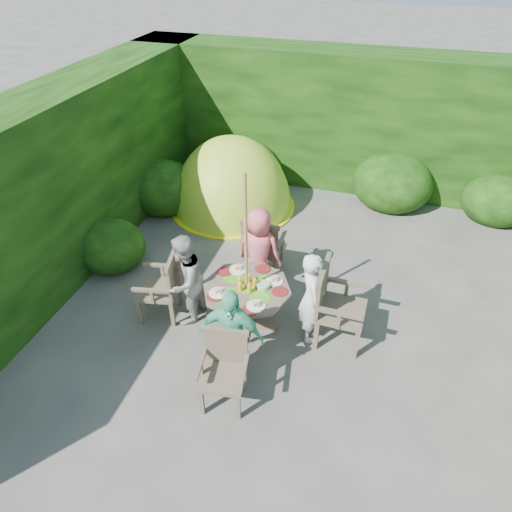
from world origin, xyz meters
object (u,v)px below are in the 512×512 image
(patio_table, at_px, (247,294))
(garden_chair_back, at_px, (262,247))
(child_back, at_px, (259,251))
(garden_chair_left, at_px, (164,285))
(parasol_pole, at_px, (246,258))
(child_left, at_px, (185,280))
(dome_tent, at_px, (233,206))
(child_right, at_px, (311,297))
(child_front, at_px, (231,335))
(garden_chair_right, at_px, (335,304))
(garden_chair_front, at_px, (224,368))

(patio_table, xyz_separation_m, garden_chair_back, (-0.12, 1.09, -0.04))
(patio_table, bearing_deg, child_back, 95.90)
(garden_chair_left, xyz_separation_m, garden_chair_back, (0.98, 1.19, 0.01))
(parasol_pole, height_order, child_left, parasol_pole)
(patio_table, height_order, garden_chair_back, garden_chair_back)
(garden_chair_left, bearing_deg, dome_tent, 170.58)
(child_right, bearing_deg, dome_tent, 14.23)
(child_front, bearing_deg, child_back, 93.58)
(garden_chair_left, bearing_deg, child_back, 119.72)
(parasol_pole, relative_size, child_back, 1.71)
(garden_chair_right, distance_m, child_left, 1.89)
(garden_chair_front, bearing_deg, parasol_pole, 87.13)
(garden_chair_back, bearing_deg, child_back, 95.62)
(dome_tent, bearing_deg, parasol_pole, -84.19)
(child_back, bearing_deg, patio_table, 100.73)
(parasol_pole, relative_size, child_right, 1.75)
(patio_table, xyz_separation_m, child_right, (0.79, 0.08, 0.08))
(parasol_pole, bearing_deg, patio_table, 18.43)
(garden_chair_left, xyz_separation_m, child_back, (1.01, 0.90, 0.14))
(garden_chair_front, distance_m, child_front, 0.35)
(parasol_pole, xyz_separation_m, garden_chair_left, (-1.09, -0.10, -0.60))
(garden_chair_left, height_order, garden_chair_back, garden_chair_back)
(garden_chair_right, height_order, child_right, child_right)
(patio_table, relative_size, child_left, 0.97)
(garden_chair_left, xyz_separation_m, garden_chair_front, (1.20, -1.00, -0.05))
(garden_chair_right, bearing_deg, garden_chair_left, 96.97)
(parasol_pole, height_order, child_front, parasol_pole)
(parasol_pole, relative_size, garden_chair_front, 2.59)
(garden_chair_back, relative_size, child_front, 0.76)
(garden_chair_left, height_order, child_back, child_back)
(garden_chair_front, relative_size, child_left, 0.67)
(patio_table, distance_m, garden_chair_back, 1.10)
(child_right, xyz_separation_m, child_front, (-0.72, -0.87, -0.00))
(patio_table, bearing_deg, parasol_pole, -161.57)
(parasol_pole, distance_m, dome_tent, 3.31)
(garden_chair_left, relative_size, child_left, 0.74)
(child_left, height_order, child_front, child_left)
(garden_chair_left, height_order, child_front, child_front)
(child_back, bearing_deg, child_right, 145.46)
(child_right, relative_size, child_front, 1.00)
(child_right, bearing_deg, parasol_pole, 74.16)
(child_left, height_order, dome_tent, dome_tent)
(garden_chair_front, bearing_deg, patio_table, 86.93)
(patio_table, height_order, child_back, child_back)
(patio_table, bearing_deg, garden_chair_front, -84.75)
(parasol_pole, bearing_deg, dome_tent, 112.87)
(garden_chair_front, bearing_deg, garden_chair_back, 87.38)
(dome_tent, bearing_deg, child_front, -87.69)
(garden_chair_front, relative_size, child_right, 0.67)
(garden_chair_back, xyz_separation_m, garden_chair_front, (0.22, -2.19, -0.05))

